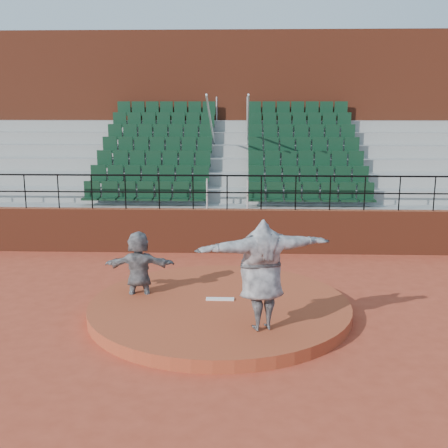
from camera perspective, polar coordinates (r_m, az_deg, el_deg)
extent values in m
plane|color=#A93D26|center=(12.06, -0.43, -9.05)|extent=(90.00, 90.00, 0.00)
cylinder|color=#A34124|center=(12.01, -0.44, -8.50)|extent=(5.50, 5.50, 0.25)
cube|color=white|center=(12.10, -0.41, -7.63)|extent=(0.60, 0.15, 0.03)
cube|color=maroon|center=(16.65, 0.31, -0.70)|extent=(24.00, 0.30, 1.30)
cylinder|color=black|center=(16.36, 0.32, 4.94)|extent=(24.00, 0.05, 0.05)
cylinder|color=black|center=(16.43, 0.32, 3.21)|extent=(24.00, 0.04, 0.04)
cylinder|color=black|center=(17.67, -19.56, 3.13)|extent=(0.04, 0.04, 1.00)
cylinder|color=black|center=(17.32, -16.48, 3.17)|extent=(0.04, 0.04, 1.00)
cylinder|color=black|center=(17.03, -13.28, 3.20)|extent=(0.04, 0.04, 1.00)
cylinder|color=black|center=(16.80, -9.99, 3.22)|extent=(0.04, 0.04, 1.00)
cylinder|color=black|center=(16.62, -6.61, 3.23)|extent=(0.04, 0.04, 1.00)
cylinder|color=black|center=(16.50, -3.16, 3.22)|extent=(0.04, 0.04, 1.00)
cylinder|color=black|center=(16.43, 0.32, 3.21)|extent=(0.04, 0.04, 1.00)
cylinder|color=black|center=(16.44, 3.81, 3.18)|extent=(0.04, 0.04, 1.00)
cylinder|color=black|center=(16.50, 7.29, 3.14)|extent=(0.04, 0.04, 1.00)
cylinder|color=black|center=(16.62, 10.73, 3.09)|extent=(0.04, 0.04, 1.00)
cylinder|color=black|center=(16.80, 14.10, 3.04)|extent=(0.04, 0.04, 1.00)
cylinder|color=black|center=(17.03, 17.40, 2.97)|extent=(0.04, 0.04, 1.00)
cylinder|color=black|center=(17.33, 20.59, 2.89)|extent=(0.04, 0.04, 1.00)
cube|color=gray|center=(17.21, 0.37, -0.27)|extent=(24.00, 0.85, 1.30)
cube|color=#10311D|center=(17.29, -8.03, 3.07)|extent=(3.85, 0.48, 0.72)
cube|color=#10311D|center=(17.15, 8.85, 2.97)|extent=(3.85, 0.48, 0.72)
cube|color=gray|center=(18.00, 0.45, 0.93)|extent=(24.00, 0.85, 1.70)
cube|color=#10311D|center=(18.06, -7.60, 4.75)|extent=(3.85, 0.48, 0.72)
cube|color=#10311D|center=(17.93, 8.58, 4.67)|extent=(3.85, 0.48, 0.72)
cube|color=gray|center=(18.80, 0.53, 2.04)|extent=(24.00, 0.85, 2.10)
cube|color=#10311D|center=(18.85, -7.21, 6.30)|extent=(3.85, 0.48, 0.72)
cube|color=#10311D|center=(18.72, 8.33, 6.22)|extent=(3.85, 0.48, 0.72)
cube|color=gray|center=(19.61, 0.59, 3.05)|extent=(24.00, 0.85, 2.50)
cube|color=#10311D|center=(19.65, -6.84, 7.72)|extent=(3.85, 0.48, 0.72)
cube|color=#10311D|center=(19.52, 8.10, 7.65)|extent=(3.85, 0.48, 0.72)
cube|color=gray|center=(20.42, 0.66, 3.99)|extent=(24.00, 0.85, 2.90)
cube|color=#10311D|center=(20.46, -6.50, 9.02)|extent=(3.85, 0.48, 0.72)
cube|color=#10311D|center=(20.34, 7.89, 8.97)|extent=(3.85, 0.48, 0.72)
cube|color=gray|center=(21.23, 0.72, 4.85)|extent=(24.00, 0.85, 3.30)
cube|color=#10311D|center=(21.29, -6.19, 10.23)|extent=(3.85, 0.48, 0.72)
cube|color=#10311D|center=(21.17, 7.69, 10.18)|extent=(3.85, 0.48, 0.72)
cube|color=gray|center=(22.05, 0.77, 5.65)|extent=(24.00, 0.85, 3.70)
cube|color=#10311D|center=(22.12, -5.90, 11.35)|extent=(3.85, 0.48, 0.72)
cube|color=#10311D|center=(22.01, 7.51, 11.30)|extent=(3.85, 0.48, 0.72)
cylinder|color=silver|center=(19.40, -1.19, 9.34)|extent=(0.06, 5.97, 2.46)
cylinder|color=silver|center=(19.37, 2.41, 9.33)|extent=(0.06, 5.97, 2.46)
cube|color=maroon|center=(23.84, 0.89, 10.24)|extent=(24.00, 3.00, 7.10)
imported|color=black|center=(10.34, 3.84, -5.16)|extent=(2.65, 1.47, 2.08)
imported|color=black|center=(12.47, -8.63, -4.44)|extent=(1.57, 0.58, 1.66)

